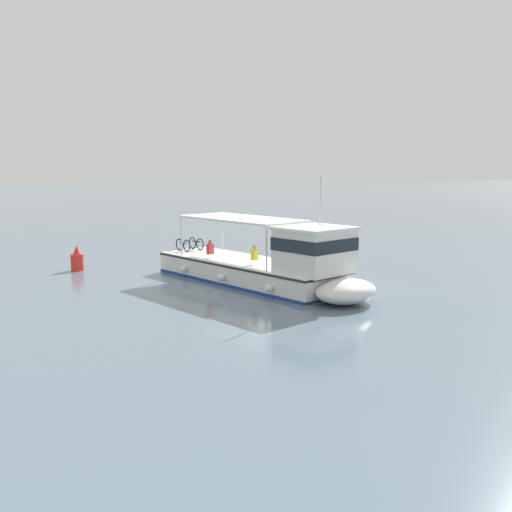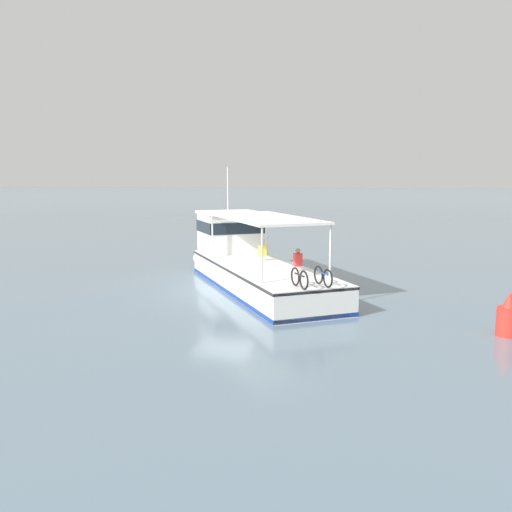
{
  "view_description": "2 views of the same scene",
  "coord_description": "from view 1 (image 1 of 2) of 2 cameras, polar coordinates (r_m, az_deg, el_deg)",
  "views": [
    {
      "loc": [
        -28.49,
        6.89,
        5.66
      ],
      "look_at": [
        -1.28,
        1.18,
        1.4
      ],
      "focal_mm": 40.7,
      "sensor_mm": 36.0,
      "label": 1
    },
    {
      "loc": [
        21.66,
        5.19,
        4.91
      ],
      "look_at": [
        -1.28,
        1.18,
        1.4
      ],
      "focal_mm": 37.62,
      "sensor_mm": 36.0,
      "label": 2
    }
  ],
  "objects": [
    {
      "name": "channel_buoy",
      "position": [
        33.59,
        -17.17,
        -0.4
      ],
      "size": [
        0.7,
        0.7,
        1.4
      ],
      "color": "red",
      "rests_on": "ground"
    },
    {
      "name": "ferry_main",
      "position": [
        27.45,
        1.42,
        -1.03
      ],
      "size": [
        12.54,
        9.07,
        5.32
      ],
      "color": "white",
      "rests_on": "ground"
    },
    {
      "name": "ground_plane",
      "position": [
        29.85,
        1.72,
        -2.22
      ],
      "size": [
        400.0,
        400.0,
        0.0
      ],
      "primitive_type": "plane",
      "color": "slate"
    }
  ]
}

